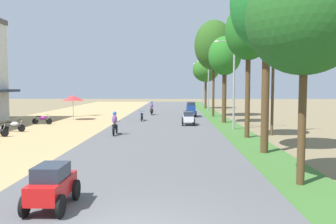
{
  "coord_description": "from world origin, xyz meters",
  "views": [
    {
      "loc": [
        1.14,
        -7.28,
        3.45
      ],
      "look_at": [
        0.66,
        15.73,
        1.75
      ],
      "focal_mm": 36.6,
      "sensor_mm": 36.0,
      "label": 1
    }
  ],
  "objects_px": {
    "motorbike_ahead_second": "(142,116)",
    "parked_motorbike_sixth": "(42,119)",
    "median_tree_fourth": "(225,57)",
    "vendor_umbrella": "(73,98)",
    "median_tree_nearest": "(305,18)",
    "motorbike_ahead_third": "(152,108)",
    "streetlamp_far": "(203,81)",
    "car_sedan_white": "(188,117)",
    "car_van_blue": "(191,108)",
    "utility_pole_near": "(273,72)",
    "median_tree_sixth": "(206,70)",
    "median_tree_fifth": "(214,45)",
    "parked_motorbike_fifth": "(14,125)",
    "car_hatchback_red": "(52,184)",
    "streetlamp_near": "(234,77)",
    "median_tree_third": "(249,32)",
    "streetlamp_mid": "(208,81)",
    "median_tree_second": "(267,4)"
  },
  "relations": [
    {
      "from": "utility_pole_near",
      "to": "parked_motorbike_fifth",
      "type": "bearing_deg",
      "value": 176.77
    },
    {
      "from": "parked_motorbike_sixth",
      "to": "utility_pole_near",
      "type": "distance_m",
      "value": 20.24
    },
    {
      "from": "median_tree_sixth",
      "to": "motorbike_ahead_third",
      "type": "height_order",
      "value": "median_tree_sixth"
    },
    {
      "from": "median_tree_third",
      "to": "median_tree_sixth",
      "type": "xyz_separation_m",
      "value": [
        -0.03,
        31.0,
        -1.0
      ]
    },
    {
      "from": "median_tree_second",
      "to": "car_van_blue",
      "type": "bearing_deg",
      "value": 97.71
    },
    {
      "from": "median_tree_nearest",
      "to": "motorbike_ahead_second",
      "type": "relative_size",
      "value": 4.25
    },
    {
      "from": "parked_motorbike_sixth",
      "to": "motorbike_ahead_third",
      "type": "xyz_separation_m",
      "value": [
        9.15,
        10.52,
        0.3
      ]
    },
    {
      "from": "parked_motorbike_fifth",
      "to": "streetlamp_near",
      "type": "distance_m",
      "value": 17.36
    },
    {
      "from": "median_tree_third",
      "to": "motorbike_ahead_third",
      "type": "height_order",
      "value": "median_tree_third"
    },
    {
      "from": "streetlamp_mid",
      "to": "car_sedan_white",
      "type": "relative_size",
      "value": 3.18
    },
    {
      "from": "streetlamp_far",
      "to": "motorbike_ahead_third",
      "type": "bearing_deg",
      "value": -113.68
    },
    {
      "from": "median_tree_fourth",
      "to": "vendor_umbrella",
      "type": "bearing_deg",
      "value": 171.4
    },
    {
      "from": "motorbike_ahead_second",
      "to": "parked_motorbike_sixth",
      "type": "bearing_deg",
      "value": -158.52
    },
    {
      "from": "median_tree_fifth",
      "to": "parked_motorbike_fifth",
      "type": "bearing_deg",
      "value": -140.23
    },
    {
      "from": "median_tree_nearest",
      "to": "motorbike_ahead_third",
      "type": "height_order",
      "value": "median_tree_nearest"
    },
    {
      "from": "median_tree_sixth",
      "to": "streetlamp_far",
      "type": "xyz_separation_m",
      "value": [
        -0.12,
        4.26,
        -1.65
      ]
    },
    {
      "from": "vendor_umbrella",
      "to": "motorbike_ahead_third",
      "type": "xyz_separation_m",
      "value": [
        7.6,
        6.31,
        -1.45
      ]
    },
    {
      "from": "parked_motorbike_sixth",
      "to": "median_tree_fifth",
      "type": "distance_m",
      "value": 20.0
    },
    {
      "from": "motorbike_ahead_second",
      "to": "parked_motorbike_fifth",
      "type": "bearing_deg",
      "value": -136.25
    },
    {
      "from": "median_tree_nearest",
      "to": "streetlamp_mid",
      "type": "xyz_separation_m",
      "value": [
        0.3,
        36.44,
        -1.52
      ]
    },
    {
      "from": "median_tree_sixth",
      "to": "car_hatchback_red",
      "type": "height_order",
      "value": "median_tree_sixth"
    },
    {
      "from": "parked_motorbike_sixth",
      "to": "median_tree_fourth",
      "type": "bearing_deg",
      "value": 6.61
    },
    {
      "from": "streetlamp_far",
      "to": "motorbike_ahead_third",
      "type": "distance_m",
      "value": 18.99
    },
    {
      "from": "parked_motorbike_sixth",
      "to": "car_hatchback_red",
      "type": "distance_m",
      "value": 22.91
    },
    {
      "from": "utility_pole_near",
      "to": "car_van_blue",
      "type": "xyz_separation_m",
      "value": [
        -5.11,
        14.23,
        -3.45
      ]
    },
    {
      "from": "car_hatchback_red",
      "to": "parked_motorbike_sixth",
      "type": "bearing_deg",
      "value": 111.96
    },
    {
      "from": "median_tree_nearest",
      "to": "median_tree_third",
      "type": "xyz_separation_m",
      "value": [
        0.45,
        11.04,
        1.28
      ]
    },
    {
      "from": "parked_motorbike_sixth",
      "to": "median_tree_second",
      "type": "relative_size",
      "value": 0.18
    },
    {
      "from": "parked_motorbike_fifth",
      "to": "median_tree_third",
      "type": "height_order",
      "value": "median_tree_third"
    },
    {
      "from": "vendor_umbrella",
      "to": "median_tree_sixth",
      "type": "height_order",
      "value": "median_tree_sixth"
    },
    {
      "from": "parked_motorbike_sixth",
      "to": "median_tree_fourth",
      "type": "relative_size",
      "value": 0.22
    },
    {
      "from": "utility_pole_near",
      "to": "median_tree_fourth",
      "type": "bearing_deg",
      "value": 105.5
    },
    {
      "from": "median_tree_second",
      "to": "car_sedan_white",
      "type": "xyz_separation_m",
      "value": [
        -3.45,
        12.56,
        -6.84
      ]
    },
    {
      "from": "car_van_blue",
      "to": "car_hatchback_red",
      "type": "bearing_deg",
      "value": -100.04
    },
    {
      "from": "parked_motorbike_fifth",
      "to": "utility_pole_near",
      "type": "relative_size",
      "value": 0.21
    },
    {
      "from": "parked_motorbike_fifth",
      "to": "streetlamp_near",
      "type": "relative_size",
      "value": 0.25
    },
    {
      "from": "streetlamp_far",
      "to": "motorbike_ahead_third",
      "type": "height_order",
      "value": "streetlamp_far"
    },
    {
      "from": "vendor_umbrella",
      "to": "parked_motorbike_sixth",
      "type": "bearing_deg",
      "value": -110.27
    },
    {
      "from": "median_tree_second",
      "to": "streetlamp_far",
      "type": "relative_size",
      "value": 1.33
    },
    {
      "from": "utility_pole_near",
      "to": "parked_motorbike_sixth",
      "type": "bearing_deg",
      "value": 161.9
    },
    {
      "from": "median_tree_sixth",
      "to": "streetlamp_near",
      "type": "relative_size",
      "value": 1.1
    },
    {
      "from": "parked_motorbike_sixth",
      "to": "streetlamp_near",
      "type": "height_order",
      "value": "streetlamp_near"
    },
    {
      "from": "car_sedan_white",
      "to": "motorbike_ahead_second",
      "type": "relative_size",
      "value": 1.26
    },
    {
      "from": "car_sedan_white",
      "to": "car_van_blue",
      "type": "xyz_separation_m",
      "value": [
        0.61,
        8.42,
        0.28
      ]
    },
    {
      "from": "median_tree_fourth",
      "to": "car_sedan_white",
      "type": "bearing_deg",
      "value": -146.73
    },
    {
      "from": "median_tree_fifth",
      "to": "car_hatchback_red",
      "type": "xyz_separation_m",
      "value": [
        -7.78,
        -29.93,
        -7.37
      ]
    },
    {
      "from": "parked_motorbike_sixth",
      "to": "median_tree_fourth",
      "type": "height_order",
      "value": "median_tree_fourth"
    },
    {
      "from": "streetlamp_mid",
      "to": "car_sedan_white",
      "type": "xyz_separation_m",
      "value": [
        -3.51,
        -18.11,
        -3.5
      ]
    },
    {
      "from": "median_tree_sixth",
      "to": "median_tree_fifth",
      "type": "bearing_deg",
      "value": -91.65
    },
    {
      "from": "car_sedan_white",
      "to": "car_van_blue",
      "type": "relative_size",
      "value": 0.94
    }
  ]
}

